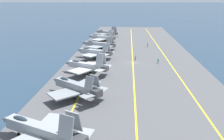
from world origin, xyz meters
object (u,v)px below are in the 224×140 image
at_px(parked_jet_third, 75,86).
at_px(crew_green_vest, 158,61).
at_px(crew_purple_vest, 135,58).
at_px(parked_jet_second, 40,130).
at_px(parked_jet_seventh, 102,37).
at_px(parked_jet_eighth, 107,32).
at_px(parked_jet_sixth, 99,44).
at_px(crew_brown_vest, 148,45).
at_px(parked_jet_fourth, 86,66).
at_px(parked_jet_fifth, 94,52).

relative_size(parked_jet_third, crew_green_vest, 8.51).
height_order(parked_jet_third, crew_purple_vest, parked_jet_third).
relative_size(parked_jet_second, parked_jet_seventh, 1.10).
bearing_deg(crew_purple_vest, parked_jet_second, 163.04).
distance_m(parked_jet_second, crew_green_vest, 55.43).
bearing_deg(parked_jet_eighth, parked_jet_sixth, 179.78).
bearing_deg(crew_brown_vest, parked_jet_fourth, 153.28).
distance_m(parked_jet_second, parked_jet_eighth, 108.94).
bearing_deg(parked_jet_eighth, parked_jet_second, 179.74).
height_order(parked_jet_sixth, crew_brown_vest, parked_jet_sixth).
distance_m(parked_jet_fourth, parked_jet_fifth, 19.56).
relative_size(parked_jet_third, parked_jet_fifth, 1.00).
height_order(parked_jet_third, parked_jet_seventh, parked_jet_seventh).
bearing_deg(crew_green_vest, crew_brown_vest, 3.22).
distance_m(parked_jet_fourth, parked_jet_sixth, 35.89).
bearing_deg(parked_jet_third, crew_green_vest, -36.25).
height_order(parked_jet_sixth, parked_jet_eighth, parked_jet_eighth).
xyz_separation_m(parked_jet_third, parked_jet_sixth, (52.85, 1.12, -0.25)).
distance_m(crew_purple_vest, crew_brown_vest, 25.87).
distance_m(parked_jet_fourth, crew_green_vest, 27.11).
bearing_deg(parked_jet_seventh, crew_purple_vest, -155.84).
relative_size(parked_jet_fourth, parked_jet_fifth, 1.00).
distance_m(parked_jet_third, crew_brown_vest, 63.36).
xyz_separation_m(parked_jet_third, parked_jet_seventh, (71.49, 1.70, -0.24)).
height_order(parked_jet_third, parked_jet_sixth, parked_jet_third).
bearing_deg(parked_jet_third, parked_jet_eighth, 0.62).
relative_size(parked_jet_third, parked_jet_sixth, 0.91).
xyz_separation_m(parked_jet_fifth, crew_green_vest, (-5.52, -23.45, -1.58)).
bearing_deg(parked_jet_third, crew_purple_vest, -23.19).
xyz_separation_m(parked_jet_second, parked_jet_sixth, (71.69, -0.35, -0.12)).
distance_m(crew_green_vest, crew_brown_vest, 28.75).
xyz_separation_m(crew_green_vest, crew_brown_vest, (28.71, 1.61, 0.02)).
xyz_separation_m(parked_jet_fifth, parked_jet_sixth, (16.32, 0.41, -0.20)).
xyz_separation_m(parked_jet_fourth, crew_purple_vest, (17.65, -15.22, -1.72)).
bearing_deg(parked_jet_fourth, parked_jet_eighth, 0.46).
bearing_deg(parked_jet_second, crew_purple_vest, -16.96).
relative_size(parked_jet_seventh, crew_green_vest, 8.81).
bearing_deg(parked_jet_fourth, parked_jet_sixth, 1.16).
bearing_deg(crew_purple_vest, parked_jet_fourth, 139.21).
bearing_deg(crew_brown_vest, parked_jet_eighth, 36.02).
bearing_deg(parked_jet_second, crew_brown_vest, -16.05).
distance_m(parked_jet_sixth, parked_jet_seventh, 18.64).
bearing_deg(parked_jet_fourth, crew_green_vest, -58.76).
bearing_deg(parked_jet_sixth, crew_brown_vest, -72.86).
bearing_deg(crew_green_vest, parked_jet_second, 154.09).
relative_size(parked_jet_sixth, parked_jet_seventh, 1.07).
bearing_deg(parked_jet_sixth, crew_green_vest, -132.48).
bearing_deg(crew_purple_vest, parked_jet_third, 156.81).
bearing_deg(parked_jet_fifth, parked_jet_third, -178.89).
height_order(parked_jet_third, parked_jet_fifth, parked_jet_third).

